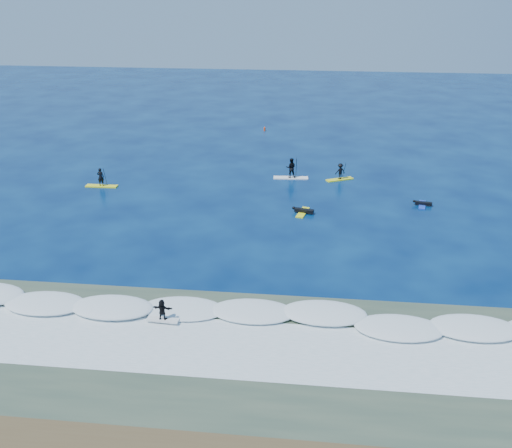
# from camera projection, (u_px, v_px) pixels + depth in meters

# --- Properties ---
(ground) EXTENTS (160.00, 160.00, 0.00)m
(ground) POSITION_uv_depth(u_px,v_px,m) (254.00, 240.00, 41.11)
(ground) COLOR #031540
(ground) RESTS_ON ground
(shallow_water) EXTENTS (90.00, 13.00, 0.01)m
(shallow_water) POSITION_uv_depth(u_px,v_px,m) (223.00, 359.00, 28.36)
(shallow_water) COLOR #344838
(shallow_water) RESTS_ON ground
(breaking_wave) EXTENTS (40.00, 6.00, 0.30)m
(breaking_wave) POSITION_uv_depth(u_px,v_px,m) (235.00, 316.00, 32.00)
(breaking_wave) COLOR white
(breaking_wave) RESTS_ON ground
(whitewater) EXTENTS (34.00, 5.00, 0.02)m
(whitewater) POSITION_uv_depth(u_px,v_px,m) (226.00, 348.00, 29.27)
(whitewater) COLOR silver
(whitewater) RESTS_ON ground
(sup_paddler_left) EXTENTS (2.88, 0.75, 2.01)m
(sup_paddler_left) POSITION_uv_depth(u_px,v_px,m) (101.00, 180.00, 51.24)
(sup_paddler_left) COLOR #FFFC1B
(sup_paddler_left) RESTS_ON ground
(sup_paddler_center) EXTENTS (3.29, 1.03, 2.27)m
(sup_paddler_center) POSITION_uv_depth(u_px,v_px,m) (291.00, 170.00, 53.24)
(sup_paddler_center) COLOR white
(sup_paddler_center) RESTS_ON ground
(sup_paddler_right) EXTENTS (2.62, 1.77, 1.83)m
(sup_paddler_right) POSITION_uv_depth(u_px,v_px,m) (340.00, 173.00, 52.87)
(sup_paddler_right) COLOR #F7F51A
(sup_paddler_right) RESTS_ON ground
(prone_paddler_near) EXTENTS (1.78, 2.32, 0.47)m
(prone_paddler_near) POSITION_uv_depth(u_px,v_px,m) (303.00, 211.00, 45.71)
(prone_paddler_near) COLOR #F8FD1B
(prone_paddler_near) RESTS_ON ground
(prone_paddler_far) EXTENTS (1.57, 2.04, 0.41)m
(prone_paddler_far) POSITION_uv_depth(u_px,v_px,m) (422.00, 204.00, 47.22)
(prone_paddler_far) COLOR blue
(prone_paddler_far) RESTS_ON ground
(wave_surfer) EXTENTS (1.81, 0.61, 1.29)m
(wave_surfer) POSITION_uv_depth(u_px,v_px,m) (162.00, 311.00, 31.06)
(wave_surfer) COLOR white
(wave_surfer) RESTS_ON breaking_wave
(marker_buoy) EXTENTS (0.24, 0.24, 0.58)m
(marker_buoy) POSITION_uv_depth(u_px,v_px,m) (265.00, 129.00, 69.75)
(marker_buoy) COLOR #F44415
(marker_buoy) RESTS_ON ground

